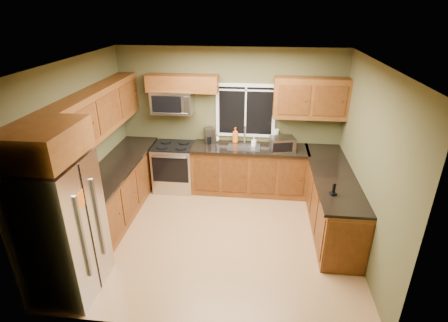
% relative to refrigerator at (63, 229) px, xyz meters
% --- Properties ---
extents(floor, '(4.20, 4.20, 0.00)m').
position_rel_refrigerator_xyz_m(floor, '(1.74, 1.30, -0.90)').
color(floor, '#996F43').
rests_on(floor, ground).
extents(ceiling, '(4.20, 4.20, 0.00)m').
position_rel_refrigerator_xyz_m(ceiling, '(1.74, 1.30, 1.80)').
color(ceiling, white).
rests_on(ceiling, back_wall).
extents(back_wall, '(4.20, 0.00, 4.20)m').
position_rel_refrigerator_xyz_m(back_wall, '(1.74, 3.10, 0.45)').
color(back_wall, '#4E4C2B').
rests_on(back_wall, ground).
extents(front_wall, '(4.20, 0.00, 4.20)m').
position_rel_refrigerator_xyz_m(front_wall, '(1.74, -0.50, 0.45)').
color(front_wall, '#4E4C2B').
rests_on(front_wall, ground).
extents(left_wall, '(0.00, 3.60, 3.60)m').
position_rel_refrigerator_xyz_m(left_wall, '(-0.36, 1.30, 0.45)').
color(left_wall, '#4E4C2B').
rests_on(left_wall, ground).
extents(right_wall, '(0.00, 3.60, 3.60)m').
position_rel_refrigerator_xyz_m(right_wall, '(3.84, 1.30, 0.45)').
color(right_wall, '#4E4C2B').
rests_on(right_wall, ground).
extents(window, '(1.12, 0.03, 1.02)m').
position_rel_refrigerator_xyz_m(window, '(2.04, 3.08, 0.65)').
color(window, white).
rests_on(window, back_wall).
extents(base_cabinets_left, '(0.60, 2.65, 0.90)m').
position_rel_refrigerator_xyz_m(base_cabinets_left, '(-0.06, 1.78, -0.45)').
color(base_cabinets_left, brown).
rests_on(base_cabinets_left, ground).
extents(countertop_left, '(0.65, 2.65, 0.04)m').
position_rel_refrigerator_xyz_m(countertop_left, '(-0.04, 1.78, 0.02)').
color(countertop_left, black).
rests_on(countertop_left, base_cabinets_left).
extents(base_cabinets_back, '(2.17, 0.60, 0.90)m').
position_rel_refrigerator_xyz_m(base_cabinets_back, '(2.15, 2.80, -0.45)').
color(base_cabinets_back, brown).
rests_on(base_cabinets_back, ground).
extents(countertop_back, '(2.17, 0.65, 0.04)m').
position_rel_refrigerator_xyz_m(countertop_back, '(2.15, 2.78, 0.02)').
color(countertop_back, black).
rests_on(countertop_back, base_cabinets_back).
extents(base_cabinets_peninsula, '(0.60, 2.52, 0.90)m').
position_rel_refrigerator_xyz_m(base_cabinets_peninsula, '(3.54, 1.84, -0.45)').
color(base_cabinets_peninsula, brown).
rests_on(base_cabinets_peninsula, ground).
extents(countertop_peninsula, '(0.65, 2.50, 0.04)m').
position_rel_refrigerator_xyz_m(countertop_peninsula, '(3.51, 1.85, 0.02)').
color(countertop_peninsula, black).
rests_on(countertop_peninsula, base_cabinets_peninsula).
extents(upper_cabinets_left, '(0.33, 2.65, 0.72)m').
position_rel_refrigerator_xyz_m(upper_cabinets_left, '(-0.20, 1.78, 0.96)').
color(upper_cabinets_left, brown).
rests_on(upper_cabinets_left, left_wall).
extents(upper_cabinets_back_left, '(1.30, 0.33, 0.30)m').
position_rel_refrigerator_xyz_m(upper_cabinets_back_left, '(0.89, 2.94, 1.17)').
color(upper_cabinets_back_left, brown).
rests_on(upper_cabinets_back_left, back_wall).
extents(upper_cabinets_back_right, '(1.30, 0.33, 0.72)m').
position_rel_refrigerator_xyz_m(upper_cabinets_back_right, '(3.19, 2.94, 0.96)').
color(upper_cabinets_back_right, brown).
rests_on(upper_cabinets_back_right, back_wall).
extents(upper_cabinet_over_fridge, '(0.72, 0.90, 0.38)m').
position_rel_refrigerator_xyz_m(upper_cabinet_over_fridge, '(-0.00, 0.00, 1.13)').
color(upper_cabinet_over_fridge, brown).
rests_on(upper_cabinet_over_fridge, left_wall).
extents(refrigerator, '(0.74, 0.90, 1.80)m').
position_rel_refrigerator_xyz_m(refrigerator, '(0.00, 0.00, 0.00)').
color(refrigerator, '#B7B7BC').
rests_on(refrigerator, ground).
extents(range, '(0.76, 0.69, 0.94)m').
position_rel_refrigerator_xyz_m(range, '(0.69, 2.77, -0.43)').
color(range, '#B7B7BC').
rests_on(range, ground).
extents(microwave, '(0.76, 0.41, 0.42)m').
position_rel_refrigerator_xyz_m(microwave, '(0.69, 2.91, 0.83)').
color(microwave, '#B7B7BC').
rests_on(microwave, back_wall).
extents(sink, '(0.60, 0.42, 0.36)m').
position_rel_refrigerator_xyz_m(sink, '(2.04, 2.79, 0.05)').
color(sink, slate).
rests_on(sink, countertop_back).
extents(toaster_oven, '(0.48, 0.41, 0.26)m').
position_rel_refrigerator_xyz_m(toaster_oven, '(2.74, 2.67, 0.17)').
color(toaster_oven, '#B7B7BC').
rests_on(toaster_oven, countertop_back).
extents(coffee_maker, '(0.24, 0.28, 0.29)m').
position_rel_refrigerator_xyz_m(coffee_maker, '(1.36, 2.94, 0.17)').
color(coffee_maker, slate).
rests_on(coffee_maker, countertop_back).
extents(kettle, '(0.19, 0.19, 0.25)m').
position_rel_refrigerator_xyz_m(kettle, '(1.44, 2.95, 0.16)').
color(kettle, '#B7B7BC').
rests_on(kettle, countertop_back).
extents(paper_towel_roll, '(0.15, 0.15, 0.33)m').
position_rel_refrigerator_xyz_m(paper_towel_roll, '(2.62, 2.98, 0.19)').
color(paper_towel_roll, white).
rests_on(paper_towel_roll, countertop_back).
extents(soap_bottle_a, '(0.14, 0.15, 0.30)m').
position_rel_refrigerator_xyz_m(soap_bottle_a, '(1.86, 3.00, 0.19)').
color(soap_bottle_a, orange).
rests_on(soap_bottle_a, countertop_back).
extents(soap_bottle_b, '(0.09, 0.10, 0.17)m').
position_rel_refrigerator_xyz_m(soap_bottle_b, '(2.22, 2.86, 0.13)').
color(soap_bottle_b, white).
rests_on(soap_bottle_b, countertop_back).
extents(soap_bottle_c, '(0.17, 0.17, 0.16)m').
position_rel_refrigerator_xyz_m(soap_bottle_c, '(1.49, 3.00, 0.12)').
color(soap_bottle_c, white).
rests_on(soap_bottle_c, countertop_back).
extents(cordless_phone, '(0.10, 0.10, 0.18)m').
position_rel_refrigerator_xyz_m(cordless_phone, '(3.39, 1.14, 0.09)').
color(cordless_phone, black).
rests_on(cordless_phone, countertop_peninsula).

